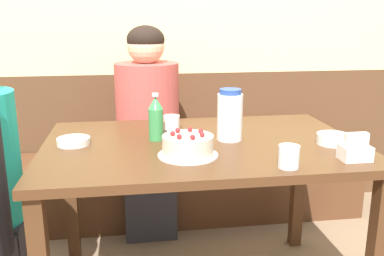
# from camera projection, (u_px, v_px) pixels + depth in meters

# --- Properties ---
(back_wall) EXTENTS (4.80, 0.04, 2.50)m
(back_wall) POSITION_uv_depth(u_px,v_px,m) (174.00, 22.00, 2.72)
(back_wall) COLOR brown
(back_wall) RESTS_ON ground_plane
(bench_seat) EXTENTS (2.37, 0.38, 0.43)m
(bench_seat) POSITION_uv_depth(u_px,v_px,m) (180.00, 187.00, 2.77)
(bench_seat) COLOR #56331E
(bench_seat) RESTS_ON ground_plane
(dining_table) EXTENTS (1.34, 0.89, 0.76)m
(dining_table) POSITION_uv_depth(u_px,v_px,m) (201.00, 163.00, 1.86)
(dining_table) COLOR #4C2D19
(dining_table) RESTS_ON ground_plane
(birthday_cake) EXTENTS (0.23, 0.23, 0.10)m
(birthday_cake) POSITION_uv_depth(u_px,v_px,m) (188.00, 146.00, 1.64)
(birthday_cake) COLOR white
(birthday_cake) RESTS_ON dining_table
(water_pitcher) EXTENTS (0.11, 0.11, 0.22)m
(water_pitcher) POSITION_uv_depth(u_px,v_px,m) (230.00, 115.00, 1.84)
(water_pitcher) COLOR white
(water_pitcher) RESTS_ON dining_table
(soju_bottle) EXTENTS (0.06, 0.06, 0.21)m
(soju_bottle) POSITION_uv_depth(u_px,v_px,m) (156.00, 118.00, 1.84)
(soju_bottle) COLOR #388E4C
(soju_bottle) RESTS_ON dining_table
(napkin_holder) EXTENTS (0.11, 0.08, 0.11)m
(napkin_holder) POSITION_uv_depth(u_px,v_px,m) (355.00, 150.00, 1.60)
(napkin_holder) COLOR white
(napkin_holder) RESTS_ON dining_table
(bowl_soup_white) EXTENTS (0.14, 0.14, 0.03)m
(bowl_soup_white) POSITION_uv_depth(u_px,v_px,m) (74.00, 141.00, 1.79)
(bowl_soup_white) COLOR white
(bowl_soup_white) RESTS_ON dining_table
(bowl_rice_small) EXTENTS (0.14, 0.14, 0.04)m
(bowl_rice_small) POSITION_uv_depth(u_px,v_px,m) (333.00, 139.00, 1.80)
(bowl_rice_small) COLOR white
(bowl_rice_small) RESTS_ON dining_table
(glass_water_tall) EXTENTS (0.08, 0.08, 0.07)m
(glass_water_tall) POSITION_uv_depth(u_px,v_px,m) (172.00, 123.00, 2.01)
(glass_water_tall) COLOR silver
(glass_water_tall) RESTS_ON dining_table
(glass_tumbler_short) EXTENTS (0.08, 0.08, 0.08)m
(glass_tumbler_short) POSITION_uv_depth(u_px,v_px,m) (289.00, 157.00, 1.52)
(glass_tumbler_short) COLOR silver
(glass_tumbler_short) RESTS_ON dining_table
(person_teal_shirt) EXTENTS (0.37, 0.37, 1.24)m
(person_teal_shirt) POSITION_uv_depth(u_px,v_px,m) (148.00, 133.00, 2.52)
(person_teal_shirt) COLOR #33333D
(person_teal_shirt) RESTS_ON ground_plane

